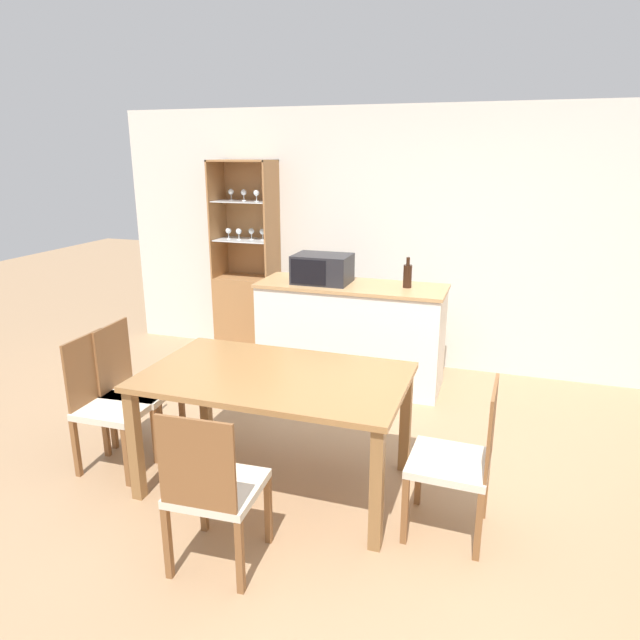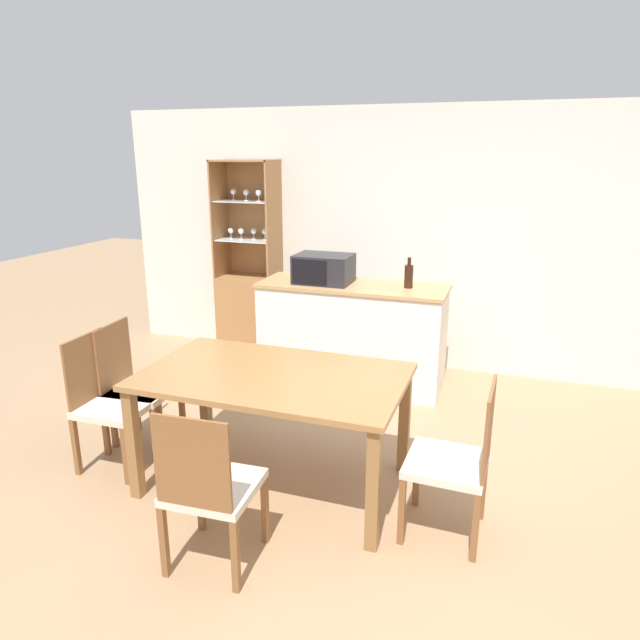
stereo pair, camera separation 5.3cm
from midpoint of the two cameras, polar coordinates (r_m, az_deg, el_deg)
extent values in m
plane|color=#A37F5B|center=(3.73, 5.16, -18.34)|extent=(18.00, 18.00, 0.00)
cube|color=silver|center=(5.71, 12.03, 7.62)|extent=(6.80, 0.06, 2.55)
cube|color=white|center=(5.34, 3.47, -1.62)|extent=(1.69, 0.58, 0.93)
cube|color=tan|center=(5.21, 3.56, 3.41)|extent=(1.72, 0.61, 0.03)
cube|color=#A37042|center=(6.23, -6.76, 0.53)|extent=(0.64, 0.40, 0.84)
cube|color=#A37042|center=(6.20, -6.32, 10.10)|extent=(0.64, 0.02, 1.20)
cube|color=#A37042|center=(6.17, -9.71, 9.94)|extent=(0.02, 0.40, 1.20)
cube|color=#A37042|center=(5.90, -4.36, 9.83)|extent=(0.02, 0.40, 1.20)
cube|color=#A37042|center=(5.99, -7.30, 15.53)|extent=(0.64, 0.40, 0.02)
cube|color=white|center=(6.06, -7.02, 7.97)|extent=(0.59, 0.35, 0.01)
cube|color=white|center=(6.01, -7.16, 11.72)|extent=(0.59, 0.35, 0.01)
cylinder|color=white|center=(6.13, -8.64, 8.08)|extent=(0.04, 0.04, 0.01)
cylinder|color=white|center=(6.13, -8.65, 8.36)|extent=(0.01, 0.01, 0.06)
sphere|color=white|center=(6.12, -8.67, 8.84)|extent=(0.06, 0.06, 0.06)
cylinder|color=white|center=(6.13, -8.38, 11.83)|extent=(0.04, 0.04, 0.01)
cylinder|color=white|center=(6.12, -8.39, 12.11)|extent=(0.01, 0.01, 0.06)
sphere|color=white|center=(6.12, -8.41, 12.59)|extent=(0.06, 0.06, 0.06)
cylinder|color=white|center=(6.07, -7.63, 8.04)|extent=(0.04, 0.04, 0.01)
cylinder|color=white|center=(6.06, -7.64, 8.32)|extent=(0.01, 0.01, 0.06)
sphere|color=white|center=(6.06, -7.66, 8.81)|extent=(0.06, 0.06, 0.06)
cylinder|color=white|center=(6.02, -7.13, 11.80)|extent=(0.04, 0.04, 0.01)
cylinder|color=white|center=(6.02, -7.14, 12.09)|extent=(0.01, 0.01, 0.06)
sphere|color=white|center=(6.01, -7.15, 12.58)|extent=(0.06, 0.06, 0.06)
cylinder|color=white|center=(6.06, -6.38, 8.07)|extent=(0.04, 0.04, 0.01)
cylinder|color=white|center=(6.05, -6.39, 8.35)|extent=(0.01, 0.01, 0.06)
sphere|color=white|center=(6.05, -6.41, 8.83)|extent=(0.06, 0.06, 0.06)
cylinder|color=white|center=(5.91, -5.88, 11.75)|extent=(0.04, 0.04, 0.01)
cylinder|color=white|center=(5.91, -5.89, 12.04)|extent=(0.01, 0.01, 0.06)
sphere|color=white|center=(5.90, -5.90, 12.54)|extent=(0.06, 0.06, 0.06)
cylinder|color=white|center=(6.01, -5.28, 8.04)|extent=(0.04, 0.04, 0.01)
cylinder|color=white|center=(6.01, -5.29, 8.32)|extent=(0.01, 0.01, 0.06)
sphere|color=white|center=(6.00, -5.30, 8.81)|extent=(0.06, 0.06, 0.06)
cube|color=olive|center=(3.63, -4.29, -5.65)|extent=(1.66, 0.99, 0.04)
cube|color=olive|center=(3.82, -17.76, -11.72)|extent=(0.07, 0.07, 0.74)
cube|color=olive|center=(3.22, 5.83, -16.55)|extent=(0.07, 0.07, 0.74)
cube|color=olive|center=(4.46, -11.11, -6.96)|extent=(0.07, 0.07, 0.74)
cube|color=olive|center=(3.97, 8.82, -9.93)|extent=(0.07, 0.07, 0.74)
cube|color=beige|center=(3.39, 12.97, -13.82)|extent=(0.45, 0.45, 0.05)
cube|color=brown|center=(3.25, 16.98, -10.31)|extent=(0.03, 0.40, 0.47)
cube|color=brown|center=(3.37, 8.64, -18.38)|extent=(0.04, 0.04, 0.42)
cube|color=brown|center=(3.70, 10.05, -14.99)|extent=(0.04, 0.04, 0.42)
cube|color=brown|center=(3.33, 15.74, -19.35)|extent=(0.04, 0.04, 0.42)
cube|color=brown|center=(3.66, 16.41, -15.80)|extent=(0.04, 0.04, 0.42)
cube|color=beige|center=(4.40, -17.01, -6.79)|extent=(0.47, 0.47, 0.05)
cube|color=brown|center=(4.42, -19.61, -3.32)|extent=(0.05, 0.40, 0.47)
cube|color=brown|center=(4.55, -13.29, -8.85)|extent=(0.04, 0.04, 0.42)
cube|color=brown|center=(4.25, -15.83, -11.00)|extent=(0.04, 0.04, 0.42)
cube|color=brown|center=(4.74, -17.59, -8.14)|extent=(0.04, 0.04, 0.42)
cube|color=brown|center=(4.45, -20.33, -10.11)|extent=(0.04, 0.04, 0.42)
cube|color=beige|center=(3.15, -10.03, -16.14)|extent=(0.46, 0.46, 0.05)
cube|color=brown|center=(2.86, -12.18, -13.85)|extent=(0.40, 0.04, 0.47)
cube|color=brown|center=(3.50, -11.42, -17.04)|extent=(0.04, 0.04, 0.42)
cube|color=brown|center=(3.36, -5.04, -18.35)|extent=(0.04, 0.04, 0.42)
cube|color=brown|center=(3.22, -14.86, -20.62)|extent=(0.04, 0.04, 0.42)
cube|color=brown|center=(3.07, -7.93, -22.36)|extent=(0.04, 0.04, 0.42)
cube|color=beige|center=(4.19, -19.39, -8.24)|extent=(0.45, 0.45, 0.05)
cube|color=brown|center=(4.22, -22.02, -4.53)|extent=(0.03, 0.40, 0.47)
cube|color=brown|center=(4.32, -15.35, -10.46)|extent=(0.04, 0.04, 0.42)
cube|color=brown|center=(4.04, -18.46, -12.77)|extent=(0.04, 0.04, 0.42)
cube|color=brown|center=(4.54, -19.64, -9.51)|extent=(0.04, 0.04, 0.42)
cube|color=brown|center=(4.27, -22.89, -11.60)|extent=(0.04, 0.04, 0.42)
cube|color=#232328|center=(5.24, 0.67, 5.16)|extent=(0.51, 0.37, 0.26)
cube|color=black|center=(5.09, -0.79, 4.81)|extent=(0.33, 0.01, 0.22)
cylinder|color=black|center=(5.11, 9.15, 4.31)|extent=(0.08, 0.08, 0.20)
cylinder|color=black|center=(5.08, 9.22, 5.82)|extent=(0.03, 0.03, 0.07)
camera|label=1|loc=(0.03, -89.65, 0.10)|focal=32.00mm
camera|label=2|loc=(0.03, 90.35, -0.10)|focal=32.00mm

